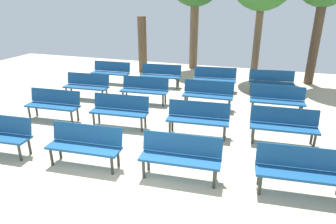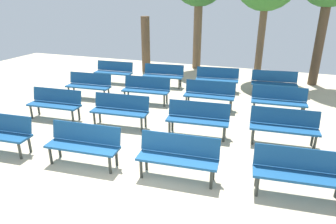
% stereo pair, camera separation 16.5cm
% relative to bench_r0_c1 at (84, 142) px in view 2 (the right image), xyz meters
% --- Properties ---
extents(ground_plane, '(24.00, 24.00, 0.00)m').
position_rel_bench_r0_c1_xyz_m(ground_plane, '(1.14, -1.48, -0.50)').
color(ground_plane, '#BCAD8E').
extents(bench_r0_c1, '(1.63, 0.59, 0.87)m').
position_rel_bench_r0_c1_xyz_m(bench_r0_c1, '(0.00, 0.00, 0.00)').
color(bench_r0_c1, navy).
rests_on(bench_r0_c1, ground_plane).
extents(bench_r0_c2, '(1.63, 0.59, 0.87)m').
position_rel_bench_r0_c1_xyz_m(bench_r0_c2, '(2.06, 0.17, 0.00)').
color(bench_r0_c2, navy).
rests_on(bench_r0_c2, ground_plane).
extents(bench_r0_c3, '(1.64, 0.62, 0.87)m').
position_rel_bench_r0_c1_xyz_m(bench_r0_c3, '(4.28, 0.35, 0.00)').
color(bench_r0_c3, navy).
rests_on(bench_r0_c3, ground_plane).
extents(bench_r1_c0, '(1.63, 0.58, 0.87)m').
position_rel_bench_r0_c1_xyz_m(bench_r1_c0, '(-2.30, 1.92, 0.00)').
color(bench_r1_c0, navy).
rests_on(bench_r1_c0, ground_plane).
extents(bench_r1_c1, '(1.63, 0.61, 0.87)m').
position_rel_bench_r0_c1_xyz_m(bench_r1_c1, '(-0.23, 2.08, 0.00)').
color(bench_r1_c1, navy).
rests_on(bench_r1_c1, ground_plane).
extents(bench_r1_c2, '(1.63, 0.61, 0.87)m').
position_rel_bench_r0_c1_xyz_m(bench_r1_c2, '(1.95, 2.20, 0.00)').
color(bench_r1_c2, navy).
rests_on(bench_r1_c2, ground_plane).
extents(bench_r1_c3, '(1.63, 0.59, 0.87)m').
position_rel_bench_r0_c1_xyz_m(bench_r1_c3, '(4.04, 2.40, 0.00)').
color(bench_r1_c3, navy).
rests_on(bench_r1_c3, ground_plane).
extents(bench_r2_c0, '(1.63, 0.59, 0.87)m').
position_rel_bench_r0_c1_xyz_m(bench_r2_c0, '(-2.45, 3.91, 0.00)').
color(bench_r2_c0, navy).
rests_on(bench_r2_c0, ground_plane).
extents(bench_r2_c1, '(1.63, 0.60, 0.87)m').
position_rel_bench_r0_c1_xyz_m(bench_r2_c1, '(-0.33, 4.12, 0.00)').
color(bench_r2_c1, navy).
rests_on(bench_r2_c1, ground_plane).
extents(bench_r2_c2, '(1.62, 0.56, 0.87)m').
position_rel_bench_r0_c1_xyz_m(bench_r2_c2, '(1.81, 4.27, 0.00)').
color(bench_r2_c2, navy).
rests_on(bench_r2_c2, ground_plane).
extents(bench_r2_c3, '(1.63, 0.57, 0.87)m').
position_rel_bench_r0_c1_xyz_m(bench_r2_c3, '(3.92, 4.37, 0.00)').
color(bench_r2_c3, navy).
rests_on(bench_r2_c3, ground_plane).
extents(bench_r3_c0, '(1.62, 0.56, 0.87)m').
position_rel_bench_r0_c1_xyz_m(bench_r3_c0, '(-2.61, 5.99, 0.00)').
color(bench_r3_c0, navy).
rests_on(bench_r3_c0, ground_plane).
extents(bench_r3_c1, '(1.64, 0.64, 0.87)m').
position_rel_bench_r0_c1_xyz_m(bench_r3_c1, '(-0.46, 6.14, 0.00)').
color(bench_r3_c1, navy).
rests_on(bench_r3_c1, ground_plane).
extents(bench_r3_c2, '(1.64, 0.65, 0.87)m').
position_rel_bench_r0_c1_xyz_m(bench_r3_c2, '(1.68, 6.29, 0.00)').
color(bench_r3_c2, navy).
rests_on(bench_r3_c2, ground_plane).
extents(bench_r3_c3, '(1.64, 0.63, 0.87)m').
position_rel_bench_r0_c1_xyz_m(bench_r3_c3, '(3.75, 6.46, 0.00)').
color(bench_r3_c3, navy).
rests_on(bench_r3_c3, ground_plane).
extents(tree_1, '(0.40, 0.40, 2.56)m').
position_rel_bench_r0_c1_xyz_m(tree_1, '(-2.14, 8.30, 0.78)').
color(tree_1, brown).
rests_on(tree_1, ground_plane).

